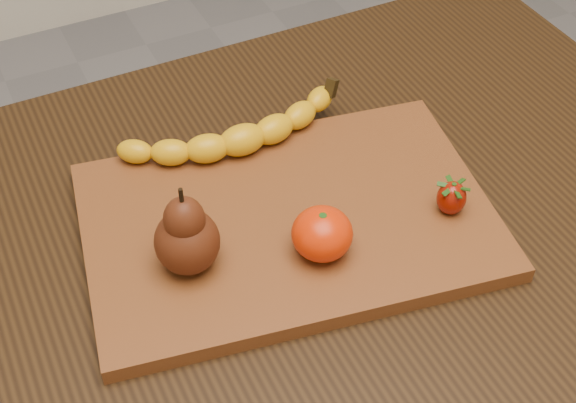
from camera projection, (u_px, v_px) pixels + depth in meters
name	position (u px, v px, depth m)	size (l,w,h in m)	color
table	(312.00, 263.00, 0.99)	(1.00, 0.70, 0.76)	black
cutting_board	(288.00, 220.00, 0.90)	(0.45, 0.30, 0.02)	brown
banana	(242.00, 140.00, 0.95)	(0.24, 0.06, 0.04)	#EBAF0B
pear	(186.00, 229.00, 0.80)	(0.07, 0.07, 0.11)	#4C1E0C
mandarin	(322.00, 234.00, 0.83)	(0.06, 0.06, 0.06)	red
strawberry	(452.00, 197.00, 0.88)	(0.03, 0.03, 0.04)	maroon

